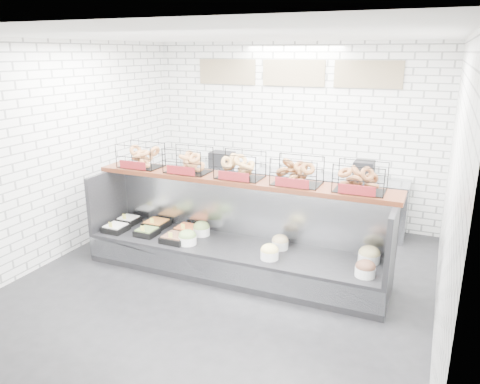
% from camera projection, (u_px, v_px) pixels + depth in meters
% --- Properties ---
extents(ground, '(5.50, 5.50, 0.00)m').
position_uv_depth(ground, '(224.00, 283.00, 5.98)').
color(ground, black).
rests_on(ground, ground).
extents(room_shell, '(5.02, 5.51, 3.01)m').
position_uv_depth(room_shell, '(242.00, 116.00, 5.92)').
color(room_shell, white).
rests_on(room_shell, ground).
extents(display_case, '(4.00, 0.90, 1.20)m').
position_uv_depth(display_case, '(234.00, 249.00, 6.20)').
color(display_case, black).
rests_on(display_case, ground).
extents(bagel_shelf, '(4.10, 0.50, 0.40)m').
position_uv_depth(bagel_shelf, '(240.00, 169.00, 6.04)').
color(bagel_shelf, '#3B180C').
rests_on(bagel_shelf, display_case).
extents(prep_counter, '(4.00, 0.60, 1.20)m').
position_uv_depth(prep_counter, '(284.00, 196.00, 7.98)').
color(prep_counter, '#93969B').
rests_on(prep_counter, ground).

